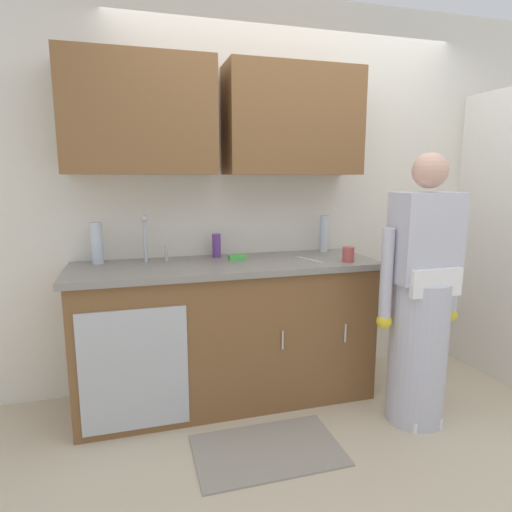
{
  "coord_description": "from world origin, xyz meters",
  "views": [
    {
      "loc": [
        -1.13,
        -2.01,
        1.48
      ],
      "look_at": [
        -0.39,
        0.55,
        1.0
      ],
      "focal_mm": 30.54,
      "sensor_mm": 36.0,
      "label": 1
    }
  ],
  "objects": [
    {
      "name": "sink",
      "position": [
        -1.01,
        0.71,
        0.93
      ],
      "size": [
        0.5,
        0.36,
        0.35
      ],
      "color": "#B7BABF",
      "rests_on": "counter_cabinet"
    },
    {
      "name": "kitchen_wall_with_uppers",
      "position": [
        -0.14,
        0.99,
        1.48
      ],
      "size": [
        4.8,
        0.44,
        2.7
      ],
      "color": "silver",
      "rests_on": "ground"
    },
    {
      "name": "sponge",
      "position": [
        -0.46,
        0.77,
        0.96
      ],
      "size": [
        0.11,
        0.07,
        0.03
      ],
      "primitive_type": "cube",
      "color": "#4CBF4C",
      "rests_on": "countertop"
    },
    {
      "name": "person_at_sink",
      "position": [
        0.5,
        0.11,
        0.69
      ],
      "size": [
        0.55,
        0.34,
        1.62
      ],
      "color": "white",
      "rests_on": "ground"
    },
    {
      "name": "bottle_dish_liquid",
      "position": [
        0.23,
        0.9,
        1.07
      ],
      "size": [
        0.06,
        0.06,
        0.27
      ],
      "primitive_type": "cylinder",
      "color": "silver",
      "rests_on": "countertop"
    },
    {
      "name": "bottle_water_tall",
      "position": [
        -1.34,
        0.89,
        1.07
      ],
      "size": [
        0.07,
        0.07,
        0.26
      ],
      "primitive_type": "cylinder",
      "color": "silver",
      "rests_on": "countertop"
    },
    {
      "name": "counter_cabinet",
      "position": [
        -0.55,
        0.7,
        0.45
      ],
      "size": [
        1.9,
        0.62,
        0.9
      ],
      "color": "brown",
      "rests_on": "ground"
    },
    {
      "name": "ground_plane",
      "position": [
        0.0,
        0.0,
        0.0
      ],
      "size": [
        9.0,
        9.0,
        0.0
      ],
      "primitive_type": "plane",
      "color": "beige"
    },
    {
      "name": "bottle_cleaner_spray",
      "position": [
        -0.57,
        0.9,
        1.02
      ],
      "size": [
        0.06,
        0.06,
        0.16
      ],
      "primitive_type": "cylinder",
      "color": "#66388C",
      "rests_on": "countertop"
    },
    {
      "name": "cup_by_sink",
      "position": [
        0.22,
        0.5,
        0.99
      ],
      "size": [
        0.08,
        0.08,
        0.1
      ],
      "primitive_type": "cylinder",
      "color": "#B24C47",
      "rests_on": "countertop"
    },
    {
      "name": "countertop",
      "position": [
        -0.55,
        0.7,
        0.92
      ],
      "size": [
        1.96,
        0.66,
        0.04
      ],
      "primitive_type": "cube",
      "color": "gray",
      "rests_on": "counter_cabinet"
    },
    {
      "name": "knife_on_counter",
      "position": [
        -0.0,
        0.62,
        0.94
      ],
      "size": [
        0.09,
        0.24,
        0.01
      ],
      "primitive_type": "cube",
      "rotation": [
        0.0,
        0.0,
        5.01
      ],
      "color": "silver",
      "rests_on": "countertop"
    },
    {
      "name": "floor_mat",
      "position": [
        -0.47,
        0.05,
        0.01
      ],
      "size": [
        0.8,
        0.5,
        0.01
      ],
      "primitive_type": "cube",
      "color": "gray",
      "rests_on": "ground"
    }
  ]
}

